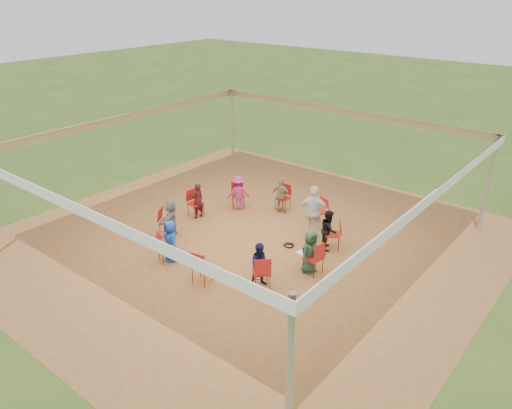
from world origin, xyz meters
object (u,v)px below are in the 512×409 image
Objects in this scene: chair_3 at (283,198)px; person_seated_1 at (329,230)px; chair_4 at (238,195)px; standing_person at (314,212)px; chair_8 at (202,267)px; chair_9 at (261,272)px; person_seated_2 at (281,196)px; person_seated_3 at (238,193)px; person_seated_6 at (171,241)px; person_seated_7 at (261,265)px; laptop at (305,251)px; person_seated_5 at (171,218)px; chair_6 at (167,222)px; chair_7 at (167,246)px; chair_0 at (313,258)px; chair_1 at (333,234)px; cable_coil at (289,245)px; person_seated_0 at (310,252)px; chair_2 at (319,212)px; person_seated_4 at (198,201)px; chair_5 at (196,204)px.

person_seated_1 is (2.49, -1.23, 0.14)m from chair_3.
standing_person is at bearing 128.11° from chair_4.
chair_8 and chair_9 have the same top height.
chair_9 is 0.78× the size of person_seated_2.
person_seated_3 is (-1.21, -0.82, 0.14)m from chair_3.
person_seated_6 is 1.00× the size of person_seated_7.
laptop is at bearing 40.76° from chair_8.
person_seated_7 is (3.70, -0.41, 0.00)m from person_seated_5.
person_seated_1 reaches higher than chair_6.
person_seated_7 is (3.50, -3.18, 0.14)m from chair_4.
person_seated_3 is 1.00× the size of person_seated_6.
chair_0 is at bearing 54.00° from chair_7.
chair_1 is 4.73m from person_seated_5.
chair_9 is (-0.31, -2.83, 0.00)m from chair_1.
person_seated_6 is (0.76, -3.65, 0.00)m from person_seated_3.
standing_person reaches higher than cable_coil.
chair_0 is at bearing 52.94° from person_seated_6.
chair_8 is at bearing 90.00° from person_seated_2.
laptop is (-0.28, 0.03, 0.11)m from chair_0.
person_seated_0 is at bearing 108.00° from person_seated_3.
person_seated_2 reaches higher than chair_2.
chair_7 is at bearing 34.00° from person_seated_4.
person_seated_6 is (-2.95, -3.24, 0.00)m from person_seated_1.
chair_4 is 1.00× the size of chair_5.
chair_3 is 0.18m from person_seated_2.
person_seated_1 is 4.61m from person_seated_5.
person_seated_2 is 4.38m from person_seated_7.
chair_4 is at bearing 126.00° from chair_7.
chair_3 is 0.78× the size of person_seated_3.
person_seated_7 reaches higher than chair_0.
person_seated_7 reaches higher than chair_3.
laptop reaches higher than cable_coil.
chair_4 is at bearing 144.00° from chair_6.
chair_7 reaches higher than laptop.
chair_9 is 0.55× the size of standing_person.
person_seated_6 reaches higher than chair_9.
person_seated_5 is 3.55m from cable_coil.
person_seated_6 is at bearing 157.53° from chair_8.
person_seated_3 is (-2.70, -0.66, 0.14)m from chair_2.
person_seated_4 is (-4.39, -0.95, 0.14)m from chair_1.
person_seated_7 is at bearing 36.00° from person_seated_6.
chair_1 is at bearing 33.44° from cable_coil.
standing_person is 4.00× the size of cable_coil.
person_seated_3 reaches higher than cable_coil.
person_seated_2 reaches higher than chair_6.
person_seated_7 is at bearing 90.00° from chair_4.
person_seated_4 is 1.00× the size of person_seated_5.
person_seated_6 is at bearing 127.47° from laptop.
chair_3 is at bearing 54.00° from chair_0.
person_seated_2 is at bearing -51.48° from standing_person.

